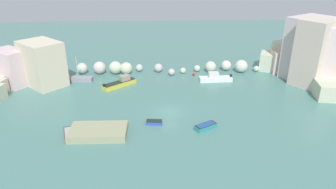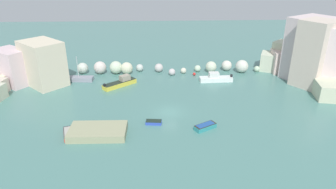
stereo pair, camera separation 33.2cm
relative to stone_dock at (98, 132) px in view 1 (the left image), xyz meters
The scene contains 12 objects.
cove_water 12.07m from the stone_dock, 32.21° to the left, with size 160.00×160.00×0.00m, color slate.
cliff_headland_left 25.98m from the stone_dock, 135.55° to the left, with size 19.76×19.85×8.52m.
cliff_headland_right 44.46m from the stone_dock, 26.60° to the left, with size 17.96×22.28×12.51m.
rock_breakwater 26.65m from the stone_dock, 70.49° to the left, with size 39.35×4.33×2.71m.
stone_dock is the anchor object (origin of this frame).
channel_buoy 28.25m from the stone_dock, 54.87° to the left, with size 0.62×0.62×0.62m, color red.
moored_boat_0 15.16m from the stone_dock, ahead, with size 3.45×2.72×0.73m.
moored_boat_1 18.00m from the stone_dock, 85.75° to the left, with size 6.35×5.69×1.90m.
moored_boat_2 28.11m from the stone_dock, 44.33° to the left, with size 6.57×2.04×1.84m.
moored_boat_3 3.94m from the stone_dock, behind, with size 2.40×3.72×0.66m.
moored_boat_4 8.21m from the stone_dock, 19.70° to the left, with size 2.44×1.31×0.53m.
moored_boat_5 22.21m from the stone_dock, 109.15° to the left, with size 5.75×2.13×5.11m.
Camera 1 is at (-2.40, -43.05, 22.24)m, focal length 32.41 mm.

